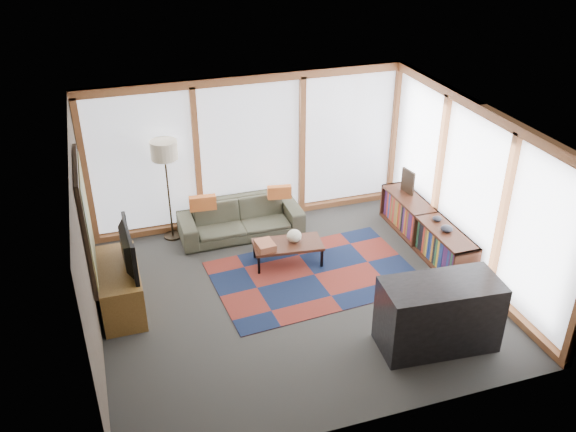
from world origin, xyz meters
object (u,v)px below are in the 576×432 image
object	(u,v)px
floor_lamp	(168,191)
sofa	(241,219)
bookshelf	(425,230)
coffee_table	(288,253)
television	(122,249)
bar_counter	(439,314)
tv_console	(121,287)

from	to	relation	value
floor_lamp	sofa	bearing A→B (deg)	-13.91
bookshelf	sofa	bearing A→B (deg)	154.50
coffee_table	television	xyz separation A→B (m)	(-2.47, -0.41, 0.78)
sofa	bar_counter	xyz separation A→B (m)	(1.70, -3.52, 0.17)
sofa	television	distance (m)	2.58
floor_lamp	tv_console	xyz separation A→B (m)	(-0.96, -1.74, -0.54)
coffee_table	sofa	bearing A→B (deg)	113.59
bar_counter	coffee_table	bearing A→B (deg)	121.59
floor_lamp	coffee_table	world-z (taller)	floor_lamp
floor_lamp	bookshelf	distance (m)	4.24
bookshelf	bar_counter	bearing A→B (deg)	-115.78
floor_lamp	bar_counter	size ratio (longest dim) A/B	1.17
television	floor_lamp	bearing A→B (deg)	-28.12
floor_lamp	bar_counter	distance (m)	4.75
floor_lamp	bookshelf	world-z (taller)	floor_lamp
floor_lamp	television	size ratio (longest dim) A/B	1.68
bookshelf	television	xyz separation A→B (m)	(-4.76, -0.18, 0.66)
sofa	bar_counter	world-z (taller)	bar_counter
coffee_table	bookshelf	world-z (taller)	bookshelf
tv_console	television	world-z (taller)	television
coffee_table	bar_counter	world-z (taller)	bar_counter
coffee_table	television	distance (m)	2.62
coffee_table	bar_counter	bearing A→B (deg)	-63.20
bookshelf	television	size ratio (longest dim) A/B	2.35
tv_console	bar_counter	distance (m)	4.32
bookshelf	bar_counter	size ratio (longest dim) A/B	1.63
coffee_table	bookshelf	xyz separation A→B (m)	(2.29, -0.22, 0.13)
sofa	bar_counter	size ratio (longest dim) A/B	1.38
tv_console	floor_lamp	bearing A→B (deg)	61.02
sofa	floor_lamp	bearing A→B (deg)	166.01
floor_lamp	coffee_table	bearing A→B (deg)	-40.63
floor_lamp	bar_counter	xyz separation A→B (m)	(2.83, -3.80, -0.40)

